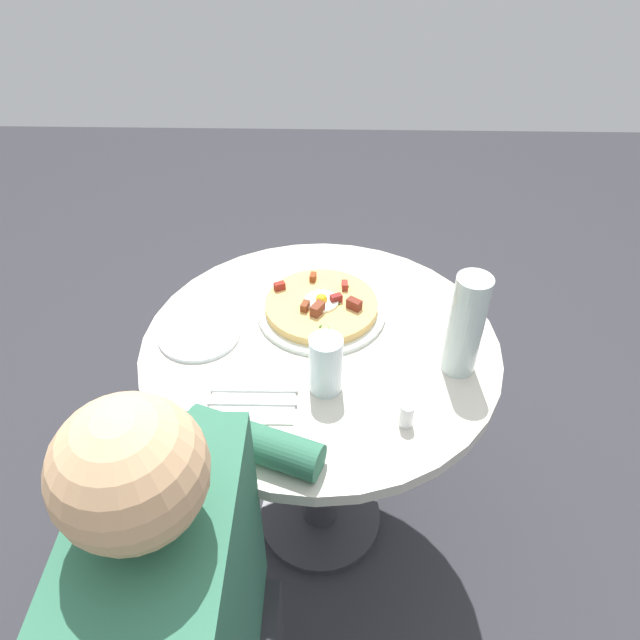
# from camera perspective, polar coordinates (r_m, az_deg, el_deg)

# --- Properties ---
(ground_plane) EXTENTS (6.00, 6.00, 0.00)m
(ground_plane) POSITION_cam_1_polar(r_m,az_deg,el_deg) (1.89, 0.03, -18.68)
(ground_plane) COLOR #2D2D33
(dining_table) EXTENTS (0.81, 0.81, 0.73)m
(dining_table) POSITION_cam_1_polar(r_m,az_deg,el_deg) (1.44, 0.03, -7.16)
(dining_table) COLOR beige
(dining_table) RESTS_ON ground_plane
(pizza_plate) EXTENTS (0.31, 0.31, 0.01)m
(pizza_plate) POSITION_cam_1_polar(r_m,az_deg,el_deg) (1.39, -0.03, 0.88)
(pizza_plate) COLOR silver
(pizza_plate) RESTS_ON dining_table
(breakfast_pizza) EXTENTS (0.27, 0.27, 0.05)m
(breakfast_pizza) POSITION_cam_1_polar(r_m,az_deg,el_deg) (1.38, -0.01, 1.47)
(breakfast_pizza) COLOR #E0AF60
(breakfast_pizza) RESTS_ON pizza_plate
(bread_plate) EXTENTS (0.19, 0.19, 0.01)m
(bread_plate) POSITION_cam_1_polar(r_m,az_deg,el_deg) (1.36, -11.66, -1.31)
(bread_plate) COLOR white
(bread_plate) RESTS_ON dining_table
(napkin) EXTENTS (0.14, 0.17, 0.00)m
(napkin) POSITION_cam_1_polar(r_m,az_deg,el_deg) (1.21, -6.50, -7.49)
(napkin) COLOR white
(napkin) RESTS_ON dining_table
(fork) EXTENTS (0.01, 0.18, 0.00)m
(fork) POSITION_cam_1_polar(r_m,az_deg,el_deg) (1.21, -6.43, -6.72)
(fork) COLOR silver
(fork) RESTS_ON napkin
(knife) EXTENTS (0.01, 0.18, 0.00)m
(knife) POSITION_cam_1_polar(r_m,az_deg,el_deg) (1.19, -6.60, -7.99)
(knife) COLOR silver
(knife) RESTS_ON napkin
(water_glass) EXTENTS (0.07, 0.07, 0.13)m
(water_glass) POSITION_cam_1_polar(r_m,az_deg,el_deg) (1.17, 0.57, -4.36)
(water_glass) COLOR silver
(water_glass) RESTS_ON dining_table
(water_bottle) EXTENTS (0.07, 0.07, 0.24)m
(water_bottle) POSITION_cam_1_polar(r_m,az_deg,el_deg) (1.22, 14.00, -0.53)
(water_bottle) COLOR silver
(water_bottle) RESTS_ON dining_table
(salt_shaker) EXTENTS (0.03, 0.03, 0.05)m
(salt_shaker) POSITION_cam_1_polar(r_m,az_deg,el_deg) (1.15, 8.42, -9.13)
(salt_shaker) COLOR white
(salt_shaker) RESTS_ON dining_table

